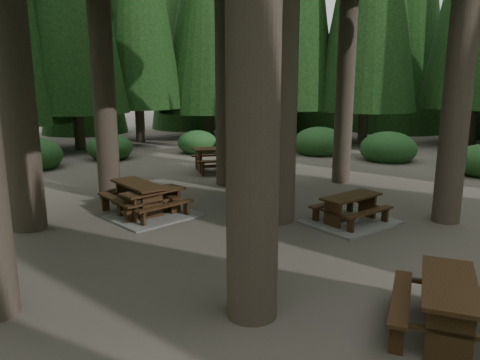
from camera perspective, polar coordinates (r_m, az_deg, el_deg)
ground at (r=11.17m, az=2.32°, el=-5.94°), size 80.00×80.00×0.00m
picnic_table_a at (r=11.82m, az=13.30°, el=-4.07°), size 2.11×1.76×0.70m
picnic_table_b at (r=12.56m, az=-12.27°, el=-1.59°), size 1.52×1.87×0.80m
picnic_table_c at (r=12.20m, az=-10.54°, el=-3.41°), size 2.20×1.87×0.70m
picnic_table_d at (r=17.75m, az=-2.35°, el=2.97°), size 2.55×2.36×0.89m
picnic_table_e at (r=7.24m, az=24.02°, el=-13.20°), size 2.32×2.18×0.79m
shrub_ring at (r=12.04m, az=2.49°, el=-2.58°), size 23.86×24.64×1.49m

